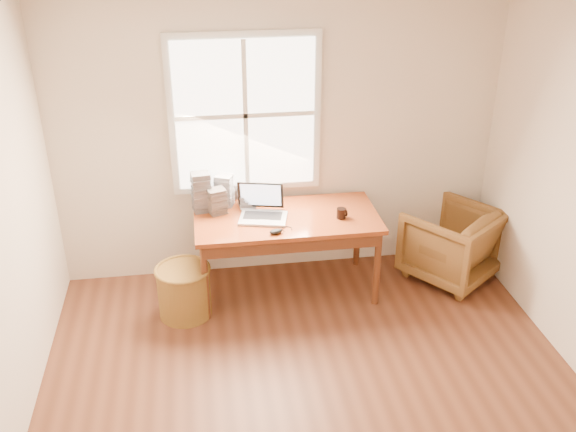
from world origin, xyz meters
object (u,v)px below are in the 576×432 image
(desk, at_px, (287,218))
(laptop, at_px, (263,205))
(armchair, at_px, (451,244))
(coffee_mug, at_px, (341,213))
(cd_stack_a, at_px, (224,190))
(wicker_stool, at_px, (184,292))

(desk, bearing_deg, laptop, -171.51)
(armchair, height_order, coffee_mug, coffee_mug)
(cd_stack_a, bearing_deg, laptop, -47.57)
(armchair, distance_m, cd_stack_a, 2.16)
(armchair, relative_size, wicker_stool, 1.70)
(laptop, relative_size, coffee_mug, 4.21)
(coffee_mug, height_order, cd_stack_a, cd_stack_a)
(armchair, height_order, laptop, laptop)
(desk, bearing_deg, coffee_mug, -12.93)
(armchair, height_order, wicker_stool, armchair)
(wicker_stool, bearing_deg, desk, 15.44)
(cd_stack_a, bearing_deg, armchair, -8.41)
(desk, distance_m, armchair, 1.60)
(wicker_stool, distance_m, laptop, 1.00)
(wicker_stool, height_order, coffee_mug, coffee_mug)
(armchair, distance_m, coffee_mug, 1.18)
(armchair, bearing_deg, cd_stack_a, -45.43)
(coffee_mug, bearing_deg, desk, 171.66)
(wicker_stool, height_order, cd_stack_a, cd_stack_a)
(desk, height_order, wicker_stool, desk)
(armchair, bearing_deg, desk, -37.02)
(armchair, bearing_deg, coffee_mug, -31.48)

